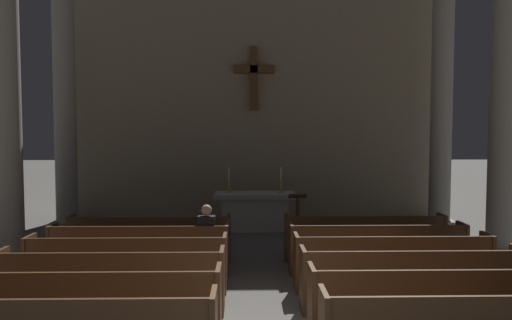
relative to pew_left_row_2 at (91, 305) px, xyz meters
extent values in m
cube|color=brown|center=(0.00, 0.04, -0.05)|extent=(3.17, 0.40, 0.05)
cube|color=brown|center=(0.00, -0.19, 0.22)|extent=(3.17, 0.05, 0.50)
cube|color=brown|center=(0.00, 0.22, -0.28)|extent=(3.17, 0.04, 0.40)
cube|color=brown|center=(1.62, 0.02, 0.00)|extent=(0.06, 0.50, 0.95)
cube|color=brown|center=(0.00, 1.01, -0.05)|extent=(3.17, 0.40, 0.05)
cube|color=brown|center=(0.00, 0.78, 0.22)|extent=(3.17, 0.05, 0.50)
cube|color=brown|center=(0.00, 1.19, -0.28)|extent=(3.17, 0.04, 0.40)
cube|color=brown|center=(1.62, 0.99, 0.00)|extent=(0.06, 0.50, 0.95)
cube|color=brown|center=(-1.62, 0.99, 0.00)|extent=(0.06, 0.50, 0.95)
cube|color=brown|center=(0.00, 1.98, -0.05)|extent=(3.17, 0.40, 0.05)
cube|color=brown|center=(0.00, 1.75, 0.22)|extent=(3.17, 0.05, 0.50)
cube|color=brown|center=(0.00, 2.16, -0.28)|extent=(3.17, 0.04, 0.40)
cube|color=brown|center=(1.62, 1.96, 0.00)|extent=(0.06, 0.50, 0.95)
cube|color=brown|center=(-1.62, 1.96, 0.00)|extent=(0.06, 0.50, 0.95)
cube|color=brown|center=(0.00, 2.95, -0.05)|extent=(3.17, 0.40, 0.05)
cube|color=brown|center=(0.00, 2.72, 0.22)|extent=(3.17, 0.05, 0.50)
cube|color=brown|center=(0.00, 3.13, -0.28)|extent=(3.17, 0.04, 0.40)
cube|color=brown|center=(1.62, 2.93, 0.00)|extent=(0.06, 0.50, 0.95)
cube|color=brown|center=(-1.62, 2.93, 0.00)|extent=(0.06, 0.50, 0.95)
cube|color=brown|center=(0.00, 3.91, -0.05)|extent=(3.17, 0.40, 0.05)
cube|color=brown|center=(0.00, 3.69, 0.22)|extent=(3.17, 0.05, 0.50)
cube|color=brown|center=(0.00, 4.09, -0.28)|extent=(3.17, 0.04, 0.40)
cube|color=brown|center=(1.62, 3.89, 0.00)|extent=(0.06, 0.50, 0.95)
cube|color=brown|center=(-1.62, 3.89, 0.00)|extent=(0.06, 0.50, 0.95)
cube|color=brown|center=(4.43, -1.15, 0.22)|extent=(3.17, 0.05, 0.50)
cube|color=brown|center=(4.43, 0.04, -0.05)|extent=(3.17, 0.40, 0.05)
cube|color=brown|center=(4.43, -0.19, 0.22)|extent=(3.17, 0.05, 0.50)
cube|color=brown|center=(4.43, 0.22, -0.28)|extent=(3.17, 0.04, 0.40)
cube|color=brown|center=(2.81, 0.02, 0.00)|extent=(0.06, 0.50, 0.95)
cube|color=brown|center=(4.43, 1.01, -0.05)|extent=(3.17, 0.40, 0.05)
cube|color=brown|center=(4.43, 0.78, 0.22)|extent=(3.17, 0.05, 0.50)
cube|color=brown|center=(4.43, 1.19, -0.28)|extent=(3.17, 0.04, 0.40)
cube|color=brown|center=(2.81, 0.99, 0.00)|extent=(0.06, 0.50, 0.95)
cube|color=brown|center=(4.43, 1.98, -0.05)|extent=(3.17, 0.40, 0.05)
cube|color=brown|center=(4.43, 1.75, 0.22)|extent=(3.17, 0.05, 0.50)
cube|color=brown|center=(4.43, 2.16, -0.28)|extent=(3.17, 0.04, 0.40)
cube|color=brown|center=(2.81, 1.96, 0.00)|extent=(0.06, 0.50, 0.95)
cube|color=brown|center=(6.04, 1.96, 0.00)|extent=(0.06, 0.50, 0.95)
cube|color=brown|center=(4.43, 2.95, -0.05)|extent=(3.17, 0.40, 0.05)
cube|color=brown|center=(4.43, 2.72, 0.22)|extent=(3.17, 0.05, 0.50)
cube|color=brown|center=(4.43, 3.13, -0.28)|extent=(3.17, 0.04, 0.40)
cube|color=brown|center=(2.81, 2.93, 0.00)|extent=(0.06, 0.50, 0.95)
cube|color=brown|center=(6.04, 2.93, 0.00)|extent=(0.06, 0.50, 0.95)
cube|color=brown|center=(4.43, 3.91, -0.05)|extent=(3.17, 0.40, 0.05)
cube|color=brown|center=(4.43, 3.69, 0.22)|extent=(3.17, 0.05, 0.50)
cube|color=brown|center=(4.43, 4.09, -0.28)|extent=(3.17, 0.04, 0.40)
cube|color=brown|center=(2.81, 3.89, 0.00)|extent=(0.06, 0.50, 0.95)
cube|color=brown|center=(6.04, 3.89, 0.00)|extent=(0.06, 0.50, 0.95)
cube|color=#9E998E|center=(-2.91, 4.02, -0.38)|extent=(0.81, 0.81, 0.20)
cylinder|color=#9E998E|center=(-2.91, 4.02, 2.77)|extent=(0.58, 0.58, 6.49)
cube|color=#9E998E|center=(7.34, 4.02, -0.38)|extent=(0.81, 0.81, 0.20)
cylinder|color=#9E998E|center=(7.34, 4.02, 2.77)|extent=(0.58, 0.58, 6.49)
cube|color=#9E998E|center=(-2.91, 7.31, -0.38)|extent=(0.81, 0.81, 0.20)
cylinder|color=#9E998E|center=(-2.91, 7.31, 2.77)|extent=(0.58, 0.58, 6.49)
cube|color=#9E998E|center=(7.34, 7.31, -0.38)|extent=(0.81, 0.81, 0.20)
cylinder|color=#9E998E|center=(7.34, 7.31, 2.77)|extent=(0.58, 0.58, 6.49)
cube|color=#A8A399|center=(2.21, 7.03, -0.04)|extent=(1.76, 0.72, 0.88)
cube|color=#A8A399|center=(2.21, 7.03, 0.46)|extent=(2.20, 0.90, 0.12)
cube|color=silver|center=(2.21, 7.03, 0.53)|extent=(2.09, 0.85, 0.01)
cylinder|color=#B79338|center=(1.51, 7.03, 0.54)|extent=(0.16, 0.16, 0.02)
cylinder|color=#B79338|center=(1.51, 7.03, 0.72)|extent=(0.07, 0.07, 0.38)
cylinder|color=silver|center=(1.51, 7.03, 1.06)|extent=(0.04, 0.04, 0.31)
cylinder|color=#B79338|center=(2.91, 7.03, 0.54)|extent=(0.16, 0.16, 0.02)
cylinder|color=#B79338|center=(2.91, 7.03, 0.72)|extent=(0.07, 0.07, 0.38)
cylinder|color=silver|center=(2.91, 7.03, 1.06)|extent=(0.04, 0.04, 0.31)
cube|color=gray|center=(2.21, 8.96, 3.37)|extent=(11.17, 0.25, 7.69)
cube|color=brown|center=(2.21, 8.72, 3.75)|extent=(0.22, 0.22, 1.87)
cube|color=brown|center=(2.21, 8.72, 4.03)|extent=(1.20, 0.22, 0.22)
cylinder|color=brown|center=(3.24, 5.83, -0.46)|extent=(0.36, 0.36, 0.04)
cylinder|color=brown|center=(3.24, 5.83, 0.05)|extent=(0.10, 0.10, 1.05)
cube|color=brown|center=(3.24, 5.83, 0.60)|extent=(0.44, 0.31, 0.15)
cube|color=#26262B|center=(1.24, 3.13, -0.25)|extent=(0.24, 0.14, 0.45)
cube|color=#26262B|center=(1.24, 3.00, 0.03)|extent=(0.28, 0.36, 0.12)
cube|color=black|center=(1.24, 2.87, 0.36)|extent=(0.32, 0.20, 0.54)
sphere|color=beige|center=(1.24, 2.87, 0.74)|extent=(0.20, 0.20, 0.20)
camera|label=1|loc=(1.96, -6.20, 2.20)|focal=34.74mm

